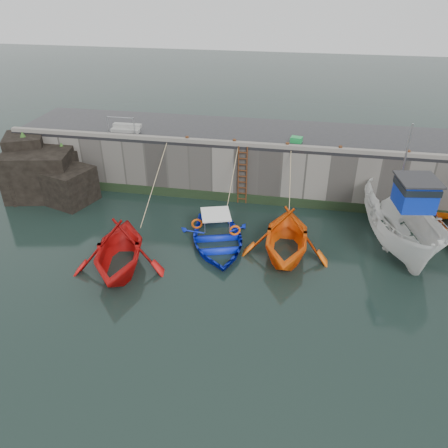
% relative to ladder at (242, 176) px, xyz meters
% --- Properties ---
extents(ground, '(120.00, 120.00, 0.00)m').
position_rel_ladder_xyz_m(ground, '(2.00, -9.91, -1.59)').
color(ground, black).
rests_on(ground, ground).
extents(quay_back, '(30.00, 5.00, 3.00)m').
position_rel_ladder_xyz_m(quay_back, '(2.00, 2.59, -0.09)').
color(quay_back, slate).
rests_on(quay_back, ground).
extents(road_back, '(30.00, 5.00, 0.16)m').
position_rel_ladder_xyz_m(road_back, '(2.00, 2.59, 1.49)').
color(road_back, black).
rests_on(road_back, quay_back).
extents(kerb_back, '(30.00, 0.30, 0.20)m').
position_rel_ladder_xyz_m(kerb_back, '(2.00, 0.24, 1.67)').
color(kerb_back, slate).
rests_on(kerb_back, road_back).
extents(algae_back, '(30.00, 0.08, 0.50)m').
position_rel_ladder_xyz_m(algae_back, '(2.00, 0.05, -1.34)').
color(algae_back, black).
rests_on(algae_back, ground).
extents(rock_outcrop, '(5.85, 4.24, 3.41)m').
position_rel_ladder_xyz_m(rock_outcrop, '(-10.92, -0.80, -0.33)').
color(rock_outcrop, black).
rests_on(rock_outcrop, ground).
extents(ladder, '(0.51, 0.08, 3.20)m').
position_rel_ladder_xyz_m(ladder, '(0.00, 0.00, 0.00)').
color(ladder, '#3F1E0F').
rests_on(ladder, ground).
extents(boat_near_white, '(5.04, 5.53, 2.50)m').
position_rel_ladder_xyz_m(boat_near_white, '(-4.15, -6.84, -1.59)').
color(boat_near_white, red).
rests_on(boat_near_white, ground).
extents(boat_near_white_rope, '(0.04, 5.13, 3.10)m').
position_rel_ladder_xyz_m(boat_near_white_rope, '(-4.15, -2.13, -1.59)').
color(boat_near_white_rope, tan).
rests_on(boat_near_white_rope, ground).
extents(boat_near_blue, '(4.75, 5.67, 1.01)m').
position_rel_ladder_xyz_m(boat_near_blue, '(-0.51, -4.26, -1.59)').
color(boat_near_blue, '#0D23CD').
rests_on(boat_near_blue, ground).
extents(boat_near_blue_rope, '(0.04, 3.19, 3.10)m').
position_rel_ladder_xyz_m(boat_near_blue_rope, '(-0.51, -0.84, -1.59)').
color(boat_near_blue_rope, tan).
rests_on(boat_near_blue_rope, ground).
extents(boat_near_blacktrim, '(4.13, 4.77, 2.50)m').
position_rel_ladder_xyz_m(boat_near_blacktrim, '(2.63, -4.51, -1.59)').
color(boat_near_blacktrim, '#FE600D').
rests_on(boat_near_blacktrim, ground).
extents(boat_near_blacktrim_rope, '(0.04, 3.34, 3.10)m').
position_rel_ladder_xyz_m(boat_near_blacktrim_rope, '(2.63, -0.96, -1.59)').
color(boat_near_blacktrim_rope, tan).
rests_on(boat_near_blacktrim_rope, ground).
extents(boat_far_white, '(3.64, 7.26, 5.68)m').
position_rel_ladder_xyz_m(boat_far_white, '(7.63, -2.91, -0.47)').
color(boat_far_white, white).
rests_on(boat_far_white, ground).
extents(fish_crate, '(0.65, 0.54, 0.28)m').
position_rel_ladder_xyz_m(fish_crate, '(2.62, 1.26, 1.71)').
color(fish_crate, '#1B9442').
rests_on(fish_crate, road_back).
extents(railing, '(1.60, 1.05, 1.00)m').
position_rel_ladder_xyz_m(railing, '(-6.75, 1.33, 1.77)').
color(railing, '#A5A8AD').
rests_on(railing, road_back).
extents(bollard_a, '(0.18, 0.18, 0.28)m').
position_rel_ladder_xyz_m(bollard_a, '(-3.00, 0.34, 1.71)').
color(bollard_a, '#3F1E0F').
rests_on(bollard_a, road_back).
extents(bollard_b, '(0.18, 0.18, 0.28)m').
position_rel_ladder_xyz_m(bollard_b, '(-0.50, 0.34, 1.71)').
color(bollard_b, '#3F1E0F').
rests_on(bollard_b, road_back).
extents(bollard_c, '(0.18, 0.18, 0.28)m').
position_rel_ladder_xyz_m(bollard_c, '(2.20, 0.34, 1.71)').
color(bollard_c, '#3F1E0F').
rests_on(bollard_c, road_back).
extents(bollard_d, '(0.18, 0.18, 0.28)m').
position_rel_ladder_xyz_m(bollard_d, '(4.80, 0.34, 1.71)').
color(bollard_d, '#3F1E0F').
rests_on(bollard_d, road_back).
extents(bollard_e, '(0.18, 0.18, 0.28)m').
position_rel_ladder_xyz_m(bollard_e, '(8.00, 0.34, 1.71)').
color(bollard_e, '#3F1E0F').
rests_on(bollard_e, road_back).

